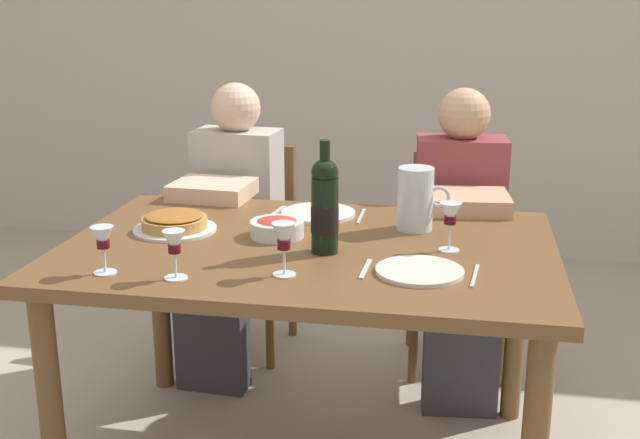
{
  "coord_description": "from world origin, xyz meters",
  "views": [
    {
      "loc": [
        0.45,
        -2.26,
        1.5
      ],
      "look_at": [
        0.04,
        -0.03,
        0.85
      ],
      "focal_mm": 44.25,
      "sensor_mm": 36.0,
      "label": 1
    }
  ],
  "objects_px": {
    "salad_bowl": "(277,227)",
    "dinner_plate_left_setting": "(318,213)",
    "wine_glass_centre": "(450,216)",
    "wine_bottle": "(325,206)",
    "diner_left": "(229,222)",
    "wine_glass_spare": "(284,239)",
    "chair_right": "(455,246)",
    "chair_left": "(248,234)",
    "diner_right": "(461,235)",
    "wine_glass_right_diner": "(103,241)",
    "dinner_plate_right_setting": "(420,271)",
    "wine_glass_left_diner": "(174,245)",
    "water_pitcher": "(415,202)",
    "dining_table": "(309,272)",
    "baked_tart": "(175,223)"
  },
  "relations": [
    {
      "from": "water_pitcher",
      "to": "wine_glass_left_diner",
      "type": "distance_m",
      "value": 0.84
    },
    {
      "from": "wine_bottle",
      "to": "chair_left",
      "type": "xyz_separation_m",
      "value": [
        -0.51,
        0.96,
        -0.41
      ]
    },
    {
      "from": "baked_tart",
      "to": "diner_left",
      "type": "bearing_deg",
      "value": 90.29
    },
    {
      "from": "salad_bowl",
      "to": "dinner_plate_left_setting",
      "type": "distance_m",
      "value": 0.29
    },
    {
      "from": "wine_glass_spare",
      "to": "chair_left",
      "type": "xyz_separation_m",
      "value": [
        -0.43,
        1.18,
        -0.37
      ]
    },
    {
      "from": "chair_right",
      "to": "wine_glass_right_diner",
      "type": "bearing_deg",
      "value": 47.31
    },
    {
      "from": "dinner_plate_right_setting",
      "to": "salad_bowl",
      "type": "bearing_deg",
      "value": 151.12
    },
    {
      "from": "salad_bowl",
      "to": "wine_glass_centre",
      "type": "height_order",
      "value": "wine_glass_centre"
    },
    {
      "from": "dining_table",
      "to": "wine_bottle",
      "type": "height_order",
      "value": "wine_bottle"
    },
    {
      "from": "wine_glass_right_diner",
      "to": "wine_glass_spare",
      "type": "bearing_deg",
      "value": 8.56
    },
    {
      "from": "wine_glass_right_diner",
      "to": "dinner_plate_right_setting",
      "type": "relative_size",
      "value": 0.55
    },
    {
      "from": "diner_right",
      "to": "wine_glass_right_diner",
      "type": "bearing_deg",
      "value": 40.83
    },
    {
      "from": "diner_left",
      "to": "wine_glass_left_diner",
      "type": "bearing_deg",
      "value": 102.59
    },
    {
      "from": "wine_glass_left_diner",
      "to": "wine_glass_spare",
      "type": "bearing_deg",
      "value": 15.58
    },
    {
      "from": "wine_glass_centre",
      "to": "diner_left",
      "type": "distance_m",
      "value": 1.12
    },
    {
      "from": "salad_bowl",
      "to": "wine_glass_left_diner",
      "type": "relative_size",
      "value": 1.26
    },
    {
      "from": "wine_bottle",
      "to": "diner_left",
      "type": "height_order",
      "value": "diner_left"
    },
    {
      "from": "diner_right",
      "to": "wine_glass_centre",
      "type": "bearing_deg",
      "value": 81.25
    },
    {
      "from": "wine_bottle",
      "to": "water_pitcher",
      "type": "distance_m",
      "value": 0.38
    },
    {
      "from": "wine_bottle",
      "to": "diner_left",
      "type": "distance_m",
      "value": 0.94
    },
    {
      "from": "dining_table",
      "to": "diner_left",
      "type": "distance_m",
      "value": 0.8
    },
    {
      "from": "chair_left",
      "to": "diner_right",
      "type": "height_order",
      "value": "diner_right"
    },
    {
      "from": "wine_glass_left_diner",
      "to": "wine_glass_right_diner",
      "type": "xyz_separation_m",
      "value": [
        -0.21,
        0.01,
        -0.0
      ]
    },
    {
      "from": "wine_glass_spare",
      "to": "dinner_plate_right_setting",
      "type": "bearing_deg",
      "value": 13.09
    },
    {
      "from": "wine_glass_right_diner",
      "to": "wine_glass_centre",
      "type": "distance_m",
      "value": 1.0
    },
    {
      "from": "dining_table",
      "to": "baked_tart",
      "type": "relative_size",
      "value": 5.57
    },
    {
      "from": "dining_table",
      "to": "wine_glass_spare",
      "type": "height_order",
      "value": "wine_glass_spare"
    },
    {
      "from": "salad_bowl",
      "to": "wine_glass_spare",
      "type": "bearing_deg",
      "value": -73.38
    },
    {
      "from": "water_pitcher",
      "to": "chair_right",
      "type": "relative_size",
      "value": 0.24
    },
    {
      "from": "chair_left",
      "to": "wine_glass_left_diner",
      "type": "bearing_deg",
      "value": 100.37
    },
    {
      "from": "dining_table",
      "to": "wine_glass_right_diner",
      "type": "height_order",
      "value": "wine_glass_right_diner"
    },
    {
      "from": "wine_glass_spare",
      "to": "diner_left",
      "type": "height_order",
      "value": "diner_left"
    },
    {
      "from": "baked_tart",
      "to": "wine_glass_left_diner",
      "type": "height_order",
      "value": "wine_glass_left_diner"
    },
    {
      "from": "wine_glass_spare",
      "to": "dinner_plate_right_setting",
      "type": "height_order",
      "value": "wine_glass_spare"
    },
    {
      "from": "chair_left",
      "to": "baked_tart",
      "type": "bearing_deg",
      "value": 92.89
    },
    {
      "from": "dinner_plate_left_setting",
      "to": "diner_left",
      "type": "bearing_deg",
      "value": 142.31
    },
    {
      "from": "wine_glass_centre",
      "to": "dinner_plate_left_setting",
      "type": "xyz_separation_m",
      "value": [
        -0.46,
        0.32,
        -0.1
      ]
    },
    {
      "from": "water_pitcher",
      "to": "wine_glass_left_diner",
      "type": "relative_size",
      "value": 1.51
    },
    {
      "from": "wine_bottle",
      "to": "wine_glass_right_diner",
      "type": "bearing_deg",
      "value": -152.65
    },
    {
      "from": "salad_bowl",
      "to": "dinner_plate_right_setting",
      "type": "distance_m",
      "value": 0.53
    },
    {
      "from": "wine_glass_spare",
      "to": "baked_tart",
      "type": "bearing_deg",
      "value": 142.21
    },
    {
      "from": "salad_bowl",
      "to": "dinner_plate_left_setting",
      "type": "bearing_deg",
      "value": 73.41
    },
    {
      "from": "salad_bowl",
      "to": "chair_right",
      "type": "height_order",
      "value": "chair_right"
    },
    {
      "from": "chair_right",
      "to": "baked_tart",
      "type": "bearing_deg",
      "value": 37.16
    },
    {
      "from": "chair_left",
      "to": "diner_left",
      "type": "relative_size",
      "value": 0.75
    },
    {
      "from": "dinner_plate_left_setting",
      "to": "diner_right",
      "type": "bearing_deg",
      "value": 33.12
    },
    {
      "from": "dinner_plate_left_setting",
      "to": "dining_table",
      "type": "bearing_deg",
      "value": -84.64
    },
    {
      "from": "wine_glass_spare",
      "to": "chair_right",
      "type": "height_order",
      "value": "wine_glass_spare"
    },
    {
      "from": "dinner_plate_left_setting",
      "to": "dinner_plate_right_setting",
      "type": "height_order",
      "value": "same"
    },
    {
      "from": "dining_table",
      "to": "dinner_plate_left_setting",
      "type": "distance_m",
      "value": 0.35
    }
  ]
}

